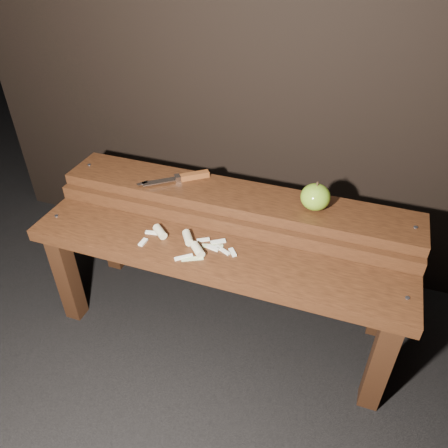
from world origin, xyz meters
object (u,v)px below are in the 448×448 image
(apple, at_px, (315,197))
(bench_rear_tier, at_px, (234,215))
(bench_front_tier, at_px, (211,271))
(knife, at_px, (185,177))

(apple, bearing_deg, bench_rear_tier, -179.05)
(bench_rear_tier, height_order, apple, apple)
(bench_front_tier, height_order, knife, knife)
(bench_front_tier, bearing_deg, apple, 41.69)
(bench_rear_tier, xyz_separation_m, apple, (0.26, 0.00, 0.13))
(apple, relative_size, knife, 0.45)
(bench_front_tier, xyz_separation_m, bench_rear_tier, (0.00, 0.23, 0.06))
(bench_front_tier, bearing_deg, knife, 126.52)
(bench_front_tier, distance_m, bench_rear_tier, 0.23)
(bench_rear_tier, bearing_deg, knife, 171.71)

